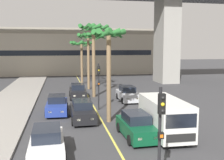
{
  "coord_description": "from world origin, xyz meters",
  "views": [
    {
      "loc": [
        -3.03,
        -1.67,
        5.67
      ],
      "look_at": [
        0.0,
        14.0,
        3.68
      ],
      "focal_mm": 42.85,
      "sensor_mm": 36.0,
      "label": 1
    }
  ],
  "objects_px": {
    "car_queue_sixth": "(128,94)",
    "delivery_van": "(164,116)",
    "car_queue_front": "(136,126)",
    "car_queue_fourth": "(78,92)",
    "car_queue_second": "(57,105)",
    "palm_tree_mid_median": "(82,47)",
    "palm_tree_near_median": "(88,41)",
    "car_queue_fifth": "(47,144)",
    "traffic_light_median_near": "(160,127)",
    "car_queue_third": "(82,111)",
    "traffic_light_median_far": "(99,80)",
    "palm_tree_farthest_median": "(109,44)",
    "palm_tree_far_median": "(93,37)"
  },
  "relations": [
    {
      "from": "car_queue_front",
      "to": "palm_tree_far_median",
      "type": "bearing_deg",
      "value": 93.9
    },
    {
      "from": "car_queue_fourth",
      "to": "delivery_van",
      "type": "distance_m",
      "value": 14.52
    },
    {
      "from": "car_queue_front",
      "to": "palm_tree_mid_median",
      "type": "distance_m",
      "value": 25.64
    },
    {
      "from": "car_queue_sixth",
      "to": "palm_tree_mid_median",
      "type": "xyz_separation_m",
      "value": [
        -3.65,
        13.99,
        4.83
      ]
    },
    {
      "from": "traffic_light_median_far",
      "to": "palm_tree_farthest_median",
      "type": "height_order",
      "value": "palm_tree_farthest_median"
    },
    {
      "from": "palm_tree_farthest_median",
      "to": "car_queue_second",
      "type": "bearing_deg",
      "value": 139.19
    },
    {
      "from": "car_queue_fifth",
      "to": "palm_tree_far_median",
      "type": "bearing_deg",
      "value": 74.72
    },
    {
      "from": "car_queue_fifth",
      "to": "palm_tree_far_median",
      "type": "height_order",
      "value": "palm_tree_far_median"
    },
    {
      "from": "car_queue_second",
      "to": "car_queue_fourth",
      "type": "height_order",
      "value": "same"
    },
    {
      "from": "car_queue_fourth",
      "to": "delivery_van",
      "type": "xyz_separation_m",
      "value": [
        4.63,
        -13.76,
        0.57
      ]
    },
    {
      "from": "car_queue_second",
      "to": "traffic_light_median_far",
      "type": "height_order",
      "value": "traffic_light_median_far"
    },
    {
      "from": "traffic_light_median_near",
      "to": "car_queue_second",
      "type": "bearing_deg",
      "value": 106.12
    },
    {
      "from": "car_queue_third",
      "to": "car_queue_sixth",
      "type": "relative_size",
      "value": 1.01
    },
    {
      "from": "car_queue_front",
      "to": "car_queue_fourth",
      "type": "relative_size",
      "value": 1.01
    },
    {
      "from": "car_queue_third",
      "to": "delivery_van",
      "type": "xyz_separation_m",
      "value": [
        4.86,
        -4.52,
        0.57
      ]
    },
    {
      "from": "car_queue_second",
      "to": "traffic_light_median_near",
      "type": "height_order",
      "value": "traffic_light_median_near"
    },
    {
      "from": "car_queue_sixth",
      "to": "delivery_van",
      "type": "distance_m",
      "value": 11.18
    },
    {
      "from": "car_queue_front",
      "to": "car_queue_fifth",
      "type": "height_order",
      "value": "same"
    },
    {
      "from": "car_queue_front",
      "to": "palm_tree_mid_median",
      "type": "relative_size",
      "value": 0.63
    },
    {
      "from": "car_queue_fourth",
      "to": "palm_tree_mid_median",
      "type": "relative_size",
      "value": 0.62
    },
    {
      "from": "car_queue_sixth",
      "to": "car_queue_front",
      "type": "bearing_deg",
      "value": -101.42
    },
    {
      "from": "car_queue_fifth",
      "to": "traffic_light_median_near",
      "type": "bearing_deg",
      "value": -45.65
    },
    {
      "from": "car_queue_third",
      "to": "car_queue_fourth",
      "type": "relative_size",
      "value": 1.01
    },
    {
      "from": "car_queue_second",
      "to": "palm_tree_far_median",
      "type": "distance_m",
      "value": 10.03
    },
    {
      "from": "car_queue_front",
      "to": "palm_tree_farthest_median",
      "type": "relative_size",
      "value": 0.59
    },
    {
      "from": "car_queue_fourth",
      "to": "palm_tree_near_median",
      "type": "xyz_separation_m",
      "value": [
        1.84,
        6.05,
        5.68
      ]
    },
    {
      "from": "car_queue_second",
      "to": "car_queue_sixth",
      "type": "bearing_deg",
      "value": 28.99
    },
    {
      "from": "car_queue_sixth",
      "to": "delivery_van",
      "type": "xyz_separation_m",
      "value": [
        -0.41,
        -11.16,
        0.57
      ]
    },
    {
      "from": "car_queue_fourth",
      "to": "car_queue_second",
      "type": "bearing_deg",
      "value": -108.31
    },
    {
      "from": "palm_tree_far_median",
      "to": "palm_tree_farthest_median",
      "type": "distance_m",
      "value": 10.33
    },
    {
      "from": "car_queue_third",
      "to": "palm_tree_far_median",
      "type": "bearing_deg",
      "value": 77.82
    },
    {
      "from": "palm_tree_far_median",
      "to": "delivery_van",
      "type": "bearing_deg",
      "value": -78.76
    },
    {
      "from": "car_queue_fifth",
      "to": "palm_tree_mid_median",
      "type": "distance_m",
      "value": 27.96
    },
    {
      "from": "car_queue_third",
      "to": "palm_tree_near_median",
      "type": "height_order",
      "value": "palm_tree_near_median"
    },
    {
      "from": "traffic_light_median_near",
      "to": "palm_tree_mid_median",
      "type": "xyz_separation_m",
      "value": [
        -0.39,
        31.72,
        2.84
      ]
    },
    {
      "from": "car_queue_second",
      "to": "car_queue_third",
      "type": "height_order",
      "value": "same"
    },
    {
      "from": "car_queue_sixth",
      "to": "palm_tree_far_median",
      "type": "relative_size",
      "value": 0.5
    },
    {
      "from": "car_queue_second",
      "to": "palm_tree_mid_median",
      "type": "relative_size",
      "value": 0.63
    },
    {
      "from": "traffic_light_median_near",
      "to": "palm_tree_near_median",
      "type": "relative_size",
      "value": 0.56
    },
    {
      "from": "car_queue_sixth",
      "to": "palm_tree_near_median",
      "type": "bearing_deg",
      "value": 110.31
    },
    {
      "from": "car_queue_front",
      "to": "car_queue_second",
      "type": "height_order",
      "value": "same"
    },
    {
      "from": "car_queue_third",
      "to": "palm_tree_near_median",
      "type": "xyz_separation_m",
      "value": [
        2.08,
        15.28,
        5.68
      ]
    },
    {
      "from": "car_queue_third",
      "to": "traffic_light_median_near",
      "type": "relative_size",
      "value": 0.98
    },
    {
      "from": "car_queue_fourth",
      "to": "car_queue_sixth",
      "type": "relative_size",
      "value": 1.0
    },
    {
      "from": "palm_tree_near_median",
      "to": "palm_tree_far_median",
      "type": "relative_size",
      "value": 0.92
    },
    {
      "from": "car_queue_second",
      "to": "delivery_van",
      "type": "height_order",
      "value": "delivery_van"
    },
    {
      "from": "car_queue_fourth",
      "to": "car_queue_fifth",
      "type": "xyz_separation_m",
      "value": [
        -2.59,
        -15.85,
        0.0
      ]
    },
    {
      "from": "car_queue_second",
      "to": "car_queue_fifth",
      "type": "relative_size",
      "value": 1.0
    },
    {
      "from": "traffic_light_median_far",
      "to": "palm_tree_far_median",
      "type": "relative_size",
      "value": 0.51
    },
    {
      "from": "traffic_light_median_far",
      "to": "palm_tree_far_median",
      "type": "xyz_separation_m",
      "value": [
        0.33,
        6.4,
        4.04
      ]
    }
  ]
}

